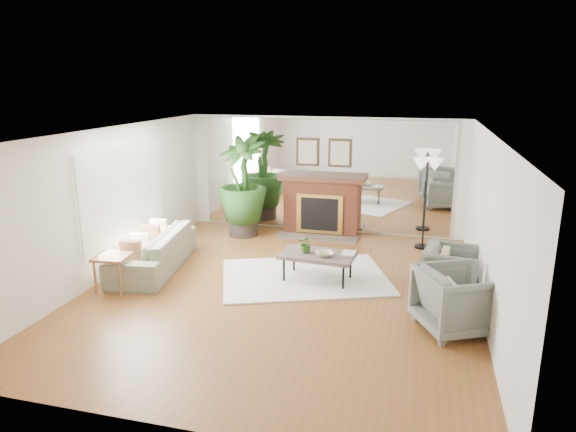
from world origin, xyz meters
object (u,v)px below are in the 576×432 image
(armchair_back, at_px, (452,270))
(floor_lamp, at_px, (427,172))
(sofa, at_px, (153,250))
(side_table, at_px, (112,261))
(potted_ficus, at_px, (242,183))
(coffee_table, at_px, (318,256))
(armchair_front, at_px, (457,300))
(fireplace, at_px, (321,204))

(armchair_back, xyz_separation_m, floor_lamp, (-0.44, 2.22, 1.16))
(sofa, height_order, floor_lamp, floor_lamp)
(side_table, distance_m, floor_lamp, 5.95)
(side_table, relative_size, potted_ficus, 0.27)
(coffee_table, relative_size, side_table, 2.18)
(armchair_front, height_order, side_table, armchair_front)
(sofa, relative_size, armchair_front, 2.45)
(sofa, relative_size, floor_lamp, 1.28)
(floor_lamp, bearing_deg, armchair_front, -82.77)
(floor_lamp, bearing_deg, fireplace, 167.50)
(floor_lamp, bearing_deg, side_table, -143.92)
(armchair_back, relative_size, potted_ficus, 0.39)
(fireplace, relative_size, side_table, 3.54)
(fireplace, xyz_separation_m, armchair_back, (2.60, -2.70, -0.28))
(armchair_front, bearing_deg, potted_ficus, 23.84)
(armchair_back, bearing_deg, coffee_table, 100.82)
(coffee_table, relative_size, armchair_back, 1.52)
(side_table, relative_size, floor_lamp, 0.32)
(side_table, bearing_deg, sofa, 82.99)
(potted_ficus, bearing_deg, armchair_back, -27.16)
(potted_ficus, bearing_deg, coffee_table, -46.45)
(coffee_table, relative_size, sofa, 0.55)
(potted_ficus, xyz_separation_m, floor_lamp, (3.76, 0.07, 0.39))
(side_table, height_order, floor_lamp, floor_lamp)
(fireplace, xyz_separation_m, potted_ficus, (-1.60, -0.55, 0.49))
(coffee_table, relative_size, potted_ficus, 0.59)
(coffee_table, height_order, side_table, side_table)
(fireplace, height_order, side_table, fireplace)
(side_table, bearing_deg, armchair_back, 13.32)
(side_table, xyz_separation_m, floor_lamp, (4.74, 3.45, 1.05))
(fireplace, height_order, armchair_back, fireplace)
(armchair_back, bearing_deg, floor_lamp, 21.33)
(armchair_front, bearing_deg, coffee_table, 32.75)
(coffee_table, distance_m, armchair_back, 2.13)
(armchair_front, distance_m, potted_ficus, 5.47)
(coffee_table, bearing_deg, sofa, -176.95)
(armchair_back, xyz_separation_m, potted_ficus, (-4.20, 2.16, 0.77))
(coffee_table, height_order, armchair_back, armchair_back)
(floor_lamp, bearing_deg, coffee_table, -126.76)
(fireplace, xyz_separation_m, sofa, (-2.45, -2.89, -0.32))
(coffee_table, relative_size, armchair_front, 1.34)
(coffee_table, relative_size, floor_lamp, 0.70)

